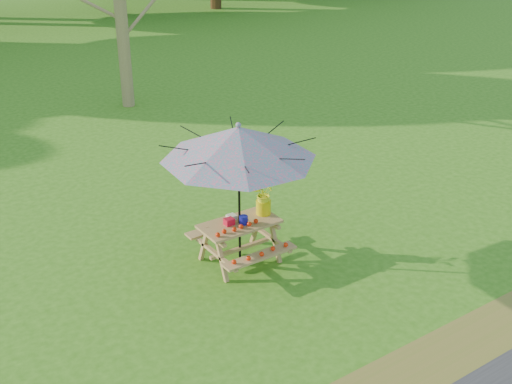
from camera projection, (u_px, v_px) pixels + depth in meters
ground at (197, 307)px, 8.83m from camera, size 120.00×120.00×0.00m
picnic_table at (240, 243)px, 9.79m from camera, size 1.20×1.32×0.67m
patio_umbrella at (239, 143)px, 9.10m from camera, size 2.89×2.89×2.26m
produce_bins at (236, 220)px, 9.61m from camera, size 0.33×0.36×0.13m
tomatoes_row at (238, 228)px, 9.42m from camera, size 0.77×0.13×0.07m
flower_bucket at (264, 198)px, 9.79m from camera, size 0.39×0.37×0.51m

